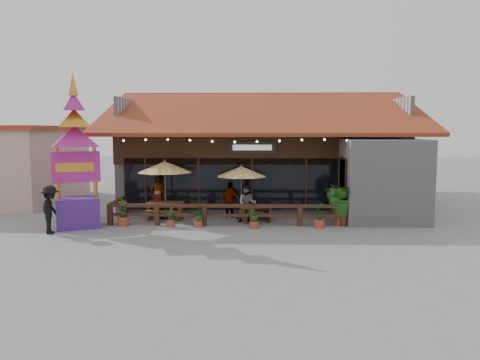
{
  "coord_description": "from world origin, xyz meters",
  "views": [
    {
      "loc": [
        -0.5,
        -19.79,
        4.04
      ],
      "look_at": [
        -1.06,
        1.5,
        1.72
      ],
      "focal_mm": 35.0,
      "sensor_mm": 36.0,
      "label": 1
    }
  ],
  "objects_px": {
    "umbrella_right": "(241,172)",
    "picnic_table_left": "(166,208)",
    "pedestrian": "(50,210)",
    "tropical_plant": "(341,197)",
    "umbrella_left": "(165,167)",
    "thai_sign_tower": "(75,140)",
    "picnic_table_right": "(255,211)"
  },
  "relations": [
    {
      "from": "thai_sign_tower",
      "to": "pedestrian",
      "type": "bearing_deg",
      "value": -119.37
    },
    {
      "from": "umbrella_left",
      "to": "picnic_table_right",
      "type": "distance_m",
      "value": 4.5
    },
    {
      "from": "umbrella_right",
      "to": "thai_sign_tower",
      "type": "height_order",
      "value": "thai_sign_tower"
    },
    {
      "from": "picnic_table_left",
      "to": "tropical_plant",
      "type": "relative_size",
      "value": 0.79
    },
    {
      "from": "umbrella_left",
      "to": "picnic_table_right",
      "type": "height_order",
      "value": "umbrella_left"
    },
    {
      "from": "picnic_table_right",
      "to": "tropical_plant",
      "type": "bearing_deg",
      "value": -11.84
    },
    {
      "from": "tropical_plant",
      "to": "picnic_table_left",
      "type": "bearing_deg",
      "value": 171.71
    },
    {
      "from": "umbrella_right",
      "to": "tropical_plant",
      "type": "height_order",
      "value": "umbrella_right"
    },
    {
      "from": "thai_sign_tower",
      "to": "picnic_table_left",
      "type": "bearing_deg",
      "value": 30.71
    },
    {
      "from": "thai_sign_tower",
      "to": "pedestrian",
      "type": "distance_m",
      "value": 2.95
    },
    {
      "from": "thai_sign_tower",
      "to": "pedestrian",
      "type": "xyz_separation_m",
      "value": [
        -0.64,
        -1.13,
        -2.65
      ]
    },
    {
      "from": "thai_sign_tower",
      "to": "tropical_plant",
      "type": "relative_size",
      "value": 3.23
    },
    {
      "from": "umbrella_right",
      "to": "picnic_table_right",
      "type": "xyz_separation_m",
      "value": [
        0.63,
        -0.43,
        -1.7
      ]
    },
    {
      "from": "umbrella_right",
      "to": "pedestrian",
      "type": "bearing_deg",
      "value": -156.79
    },
    {
      "from": "umbrella_right",
      "to": "thai_sign_tower",
      "type": "bearing_deg",
      "value": -163.28
    },
    {
      "from": "umbrella_left",
      "to": "umbrella_right",
      "type": "distance_m",
      "value": 3.44
    },
    {
      "from": "picnic_table_right",
      "to": "pedestrian",
      "type": "height_order",
      "value": "pedestrian"
    },
    {
      "from": "pedestrian",
      "to": "tropical_plant",
      "type": "bearing_deg",
      "value": -87.15
    },
    {
      "from": "thai_sign_tower",
      "to": "umbrella_right",
      "type": "bearing_deg",
      "value": 16.72
    },
    {
      "from": "umbrella_left",
      "to": "tropical_plant",
      "type": "relative_size",
      "value": 1.45
    },
    {
      "from": "umbrella_left",
      "to": "tropical_plant",
      "type": "xyz_separation_m",
      "value": [
        7.68,
        -1.16,
        -1.14
      ]
    },
    {
      "from": "umbrella_right",
      "to": "tropical_plant",
      "type": "relative_size",
      "value": 1.39
    },
    {
      "from": "tropical_plant",
      "to": "pedestrian",
      "type": "bearing_deg",
      "value": -170.4
    },
    {
      "from": "pedestrian",
      "to": "picnic_table_left",
      "type": "bearing_deg",
      "value": -58.54
    },
    {
      "from": "umbrella_left",
      "to": "tropical_plant",
      "type": "distance_m",
      "value": 7.85
    },
    {
      "from": "umbrella_left",
      "to": "thai_sign_tower",
      "type": "distance_m",
      "value": 4.01
    },
    {
      "from": "picnic_table_left",
      "to": "pedestrian",
      "type": "xyz_separation_m",
      "value": [
        -3.91,
        -3.08,
        0.42
      ]
    },
    {
      "from": "picnic_table_left",
      "to": "picnic_table_right",
      "type": "height_order",
      "value": "picnic_table_left"
    },
    {
      "from": "picnic_table_left",
      "to": "tropical_plant",
      "type": "bearing_deg",
      "value": -8.29
    },
    {
      "from": "umbrella_left",
      "to": "umbrella_right",
      "type": "relative_size",
      "value": 1.05
    },
    {
      "from": "umbrella_right",
      "to": "picnic_table_left",
      "type": "bearing_deg",
      "value": -178.84
    },
    {
      "from": "tropical_plant",
      "to": "umbrella_left",
      "type": "bearing_deg",
      "value": 171.44
    }
  ]
}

